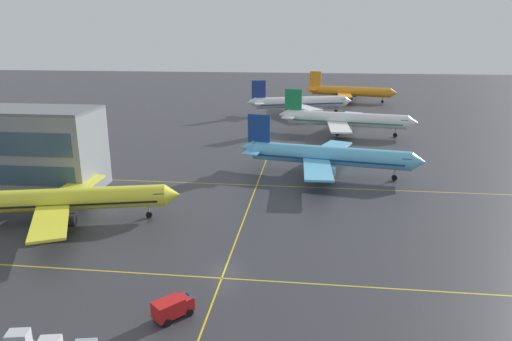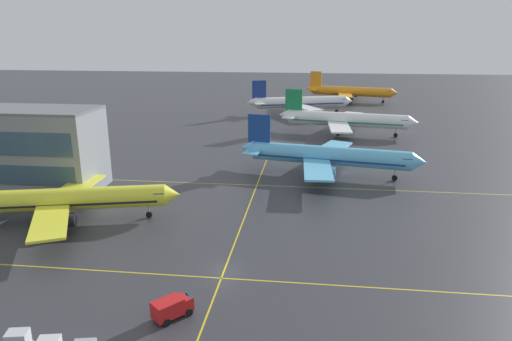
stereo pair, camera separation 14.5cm
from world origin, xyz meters
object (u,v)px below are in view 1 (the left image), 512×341
airliner_second_row (327,156)px  airliner_third_row (345,120)px  airliner_front_gate (67,199)px  airliner_far_left_stand (299,102)px  baggage_cart_row_leftmost (18,341)px  airliner_far_right_stand (349,91)px  service_truck_red_van (173,307)px

airliner_second_row → airliner_third_row: size_ratio=0.95×
airliner_front_gate → airliner_far_left_stand: bearing=72.9°
airliner_third_row → baggage_cart_row_leftmost: airliner_third_row is taller
airliner_second_row → baggage_cart_row_leftmost: airliner_second_row is taller
airliner_far_right_stand → airliner_third_row: bearing=-95.2°
airliner_third_row → airliner_front_gate: bearing=-123.0°
airliner_front_gate → airliner_second_row: bearing=36.7°
airliner_front_gate → service_truck_red_van: bearing=-44.2°
airliner_far_left_stand → airliner_far_right_stand: size_ratio=0.99×
airliner_third_row → service_truck_red_van: airliner_third_row is taller
airliner_second_row → airliner_far_right_stand: (12.36, 110.23, 0.14)m
airliner_second_row → airliner_far_left_stand: (-7.84, 74.97, 0.14)m
airliner_second_row → baggage_cart_row_leftmost: (-29.30, -59.14, -3.02)m
airliner_front_gate → airliner_third_row: size_ratio=0.84×
airliner_front_gate → airliner_second_row: (40.00, 29.79, 0.43)m
airliner_second_row → service_truck_red_van: (-16.75, -52.45, -2.84)m
airliner_front_gate → airliner_far_left_stand: (32.17, 104.77, 0.57)m
airliner_front_gate → airliner_third_row: 84.71m
airliner_third_row → baggage_cart_row_leftmost: bearing=-109.4°
baggage_cart_row_leftmost → service_truck_red_van: bearing=28.1°
airliner_front_gate → airliner_far_right_stand: size_ratio=0.86×
airliner_front_gate → airliner_far_right_stand: bearing=69.5°
service_truck_red_van → airliner_third_row: bearing=76.3°
airliner_front_gate → service_truck_red_van: size_ratio=7.80×
airliner_second_row → airliner_third_row: bearing=81.5°
airliner_far_right_stand → airliner_front_gate: bearing=-110.5°
airliner_front_gate → airliner_third_row: bearing=57.0°
airliner_second_row → baggage_cart_row_leftmost: size_ratio=13.20×
airliner_third_row → airliner_far_right_stand: size_ratio=1.02×
airliner_second_row → airliner_far_left_stand: 75.38m
airliner_far_left_stand → airliner_front_gate: bearing=-107.1°
airliner_far_left_stand → baggage_cart_row_leftmost: (-21.46, -134.11, -3.16)m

